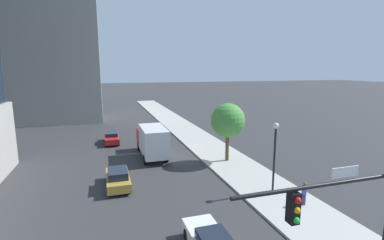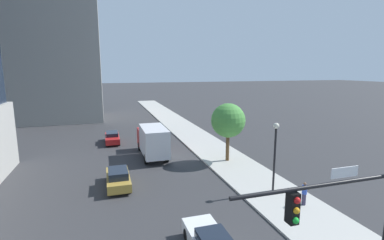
% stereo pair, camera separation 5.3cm
% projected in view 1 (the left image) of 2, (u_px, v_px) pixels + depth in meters
% --- Properties ---
extents(sidewalk, '(5.06, 120.00, 0.15)m').
position_uv_depth(sidewalk, '(232.00, 164.00, 28.32)').
color(sidewalk, '#B2AFA8').
rests_on(sidewalk, ground).
extents(construction_building, '(23.05, 22.64, 40.61)m').
position_uv_depth(construction_building, '(55.00, 26.00, 50.93)').
color(construction_building, '#9E9B93').
rests_on(construction_building, ground).
extents(traffic_light_pole, '(6.56, 0.48, 6.12)m').
position_uv_depth(traffic_light_pole, '(346.00, 216.00, 9.85)').
color(traffic_light_pole, black).
rests_on(traffic_light_pole, sidewalk).
extents(street_lamp, '(0.44, 0.44, 5.34)m').
position_uv_depth(street_lamp, '(275.00, 146.00, 21.40)').
color(street_lamp, black).
rests_on(street_lamp, sidewalk).
extents(street_tree, '(3.47, 3.47, 5.92)m').
position_uv_depth(street_tree, '(228.00, 121.00, 28.57)').
color(street_tree, brown).
rests_on(street_tree, sidewalk).
extents(car_red, '(1.74, 4.62, 1.41)m').
position_uv_depth(car_red, '(112.00, 138.00, 36.64)').
color(car_red, red).
rests_on(car_red, ground).
extents(car_gold, '(1.80, 4.43, 1.53)m').
position_uv_depth(car_gold, '(118.00, 178.00, 22.90)').
color(car_gold, '#AD8938').
rests_on(car_gold, ground).
extents(box_truck, '(2.44, 7.52, 3.43)m').
position_uv_depth(box_truck, '(152.00, 140.00, 30.59)').
color(box_truck, '#B21E1E').
rests_on(box_truck, ground).
extents(pedestrian_blue_shirt, '(0.34, 0.34, 1.63)m').
position_uv_depth(pedestrian_blue_shirt, '(304.00, 193.00, 19.57)').
color(pedestrian_blue_shirt, '#38334C').
rests_on(pedestrian_blue_shirt, sidewalk).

